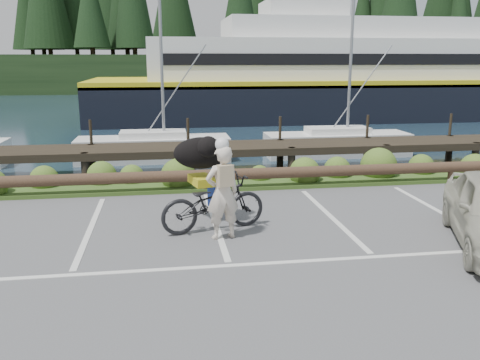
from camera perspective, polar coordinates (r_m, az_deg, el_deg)
name	(u,v)px	position (r m, az deg, el deg)	size (l,w,h in m)	color
ground	(226,257)	(9.13, -1.53, -8.64)	(72.00, 72.00, 0.00)	#4E4F51
harbor_backdrop	(170,80)	(86.94, -7.83, 11.06)	(170.00, 160.00, 30.00)	#162837
vegetation_strip	(203,184)	(14.14, -4.20, -0.42)	(34.00, 1.60, 0.10)	#3D5B21
log_rail	(205,192)	(13.48, -3.96, -1.33)	(32.00, 0.30, 0.60)	#443021
bicycle	(213,203)	(10.34, -3.01, -2.60)	(0.77, 2.20, 1.16)	black
cyclist	(222,193)	(9.78, -1.98, -1.43)	(0.67, 0.44, 1.84)	beige
dog	(201,153)	(10.77, -4.38, 3.05)	(1.17, 0.57, 0.67)	black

